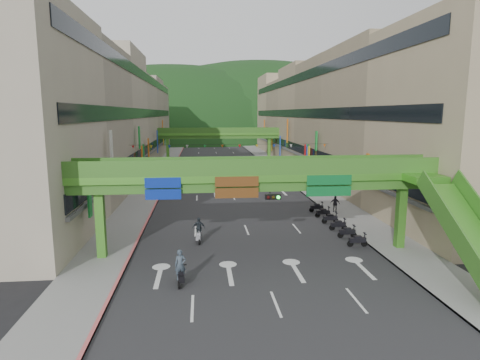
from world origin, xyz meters
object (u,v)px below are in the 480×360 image
Objects in this scene: car_silver at (213,177)px; car_yellow at (240,168)px; pedestrian_red at (303,183)px; scooter_rider_mid at (242,175)px; overpass_near at (271,185)px; scooter_rider_near at (180,268)px.

car_silver is 0.91× the size of car_yellow.
car_yellow is 2.75× the size of pedestrian_red.
car_silver is (-4.28, 1.23, -0.32)m from scooter_rider_mid.
car_silver is (-3.04, 32.87, -4.54)m from overpass_near.
overpass_near is at bearing -92.23° from scooter_rider_mid.
scooter_rider_near is 0.49× the size of car_yellow.
scooter_rider_mid is (7.41, 36.02, -0.06)m from scooter_rider_near.
scooter_rider_mid reaches higher than car_silver.
scooter_rider_near is at bearing -101.63° from scooter_rider_mid.
scooter_rider_near is at bearing -144.67° from overpass_near.
overpass_near is 31.94m from scooter_rider_mid.
car_yellow reaches higher than car_silver.
scooter_rider_mid is 1.19× the size of pedestrian_red.
pedestrian_red is (6.97, -16.76, 0.05)m from car_yellow.
pedestrian_red is at bearing 70.55° from overpass_near.
overpass_near reaches higher than scooter_rider_mid.
overpass_near reaches higher than car_silver.
car_silver is 2.51× the size of pedestrian_red.
car_silver is at bearing 95.29° from overpass_near.
scooter_rider_near is 36.77m from scooter_rider_mid.
overpass_near is at bearing -78.66° from car_silver.
pedestrian_red is (7.63, -6.53, -0.18)m from scooter_rider_mid.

